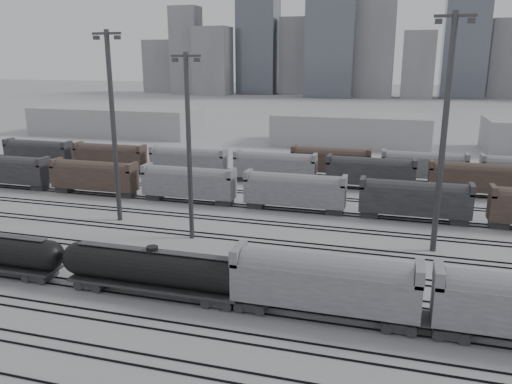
# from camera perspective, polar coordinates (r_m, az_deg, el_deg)

# --- Properties ---
(ground) EXTENTS (900.00, 900.00, 0.00)m
(ground) POSITION_cam_1_polar(r_m,az_deg,el_deg) (49.28, -12.98, -11.80)
(ground) COLOR #BABABF
(ground) RESTS_ON ground
(tracks) EXTENTS (220.00, 71.50, 0.16)m
(tracks) POSITION_cam_1_polar(r_m,az_deg,el_deg) (63.77, -5.40, -5.12)
(tracks) COLOR black
(tracks) RESTS_ON ground
(tank_car_b) EXTENTS (19.28, 3.21, 4.76)m
(tank_car_b) POSITION_cam_1_polar(r_m,az_deg,el_deg) (48.52, -11.66, -8.57)
(tank_car_b) COLOR black
(tank_car_b) RESTS_ON ground
(hopper_car_a) EXTENTS (16.05, 3.19, 5.74)m
(hopper_car_a) POSITION_cam_1_polar(r_m,az_deg,el_deg) (43.53, 7.77, -10.07)
(hopper_car_a) COLOR black
(hopper_car_a) RESTS_ON ground
(light_mast_b) EXTENTS (4.10, 0.66, 25.60)m
(light_mast_b) POSITION_cam_1_polar(r_m,az_deg,el_deg) (69.98, -16.02, 7.55)
(light_mast_b) COLOR #3A3A3C
(light_mast_b) RESTS_ON ground
(light_mast_c) EXTENTS (3.63, 0.58, 22.71)m
(light_mast_c) POSITION_cam_1_polar(r_m,az_deg,el_deg) (60.89, -7.69, 5.51)
(light_mast_c) COLOR #3A3A3C
(light_mast_c) RESTS_ON ground
(light_mast_d) EXTENTS (4.29, 0.69, 26.82)m
(light_mast_d) POSITION_cam_1_polar(r_m,az_deg,el_deg) (59.44, 20.72, 6.59)
(light_mast_d) COLOR #3A3A3C
(light_mast_d) RESTS_ON ground
(bg_string_near) EXTENTS (151.00, 3.00, 5.60)m
(bg_string_near) POSITION_cam_1_polar(r_m,az_deg,el_deg) (74.08, 4.43, -0.05)
(bg_string_near) COLOR gray
(bg_string_near) RESTS_ON ground
(bg_string_mid) EXTENTS (151.00, 3.00, 5.60)m
(bg_string_mid) POSITION_cam_1_polar(r_m,az_deg,el_deg) (88.34, 12.94, 2.06)
(bg_string_mid) COLOR black
(bg_string_mid) RESTS_ON ground
(bg_string_far) EXTENTS (66.00, 3.00, 5.60)m
(bg_string_far) POSITION_cam_1_polar(r_m,az_deg,el_deg) (96.97, 23.61, 2.30)
(bg_string_far) COLOR #503D32
(bg_string_far) RESTS_ON ground
(warehouse_left) EXTENTS (50.00, 18.00, 8.00)m
(warehouse_left) POSITION_cam_1_polar(r_m,az_deg,el_deg) (157.55, -15.67, 7.82)
(warehouse_left) COLOR #A0A0A3
(warehouse_left) RESTS_ON ground
(warehouse_mid) EXTENTS (40.00, 18.00, 8.00)m
(warehouse_mid) POSITION_cam_1_polar(r_m,az_deg,el_deg) (134.91, 10.81, 7.01)
(warehouse_mid) COLOR #A0A0A3
(warehouse_mid) RESTS_ON ground
(skyline) EXTENTS (316.00, 22.40, 95.00)m
(skyline) POSITION_cam_1_polar(r_m,az_deg,el_deg) (318.63, 14.66, 16.72)
(skyline) COLOR #949496
(skyline) RESTS_ON ground
(crane_left) EXTENTS (42.00, 1.80, 100.00)m
(crane_left) POSITION_cam_1_polar(r_m,az_deg,el_deg) (348.76, 8.12, 20.57)
(crane_left) COLOR #3A3A3C
(crane_left) RESTS_ON ground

